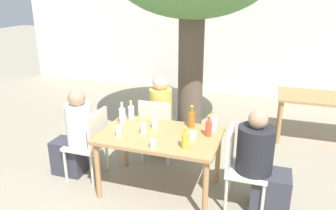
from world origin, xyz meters
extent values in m
plane|color=gray|center=(0.00, 0.00, 0.00)|extent=(30.00, 30.00, 0.00)
cube|color=white|center=(0.00, 4.19, 1.40)|extent=(10.00, 0.08, 2.80)
cylinder|color=brown|center=(-0.03, 1.48, 1.00)|extent=(0.38, 0.38, 2.01)
cube|color=#B27F4C|center=(0.00, 0.00, 0.72)|extent=(1.37, 0.86, 0.04)
cylinder|color=#B27F4C|center=(-0.62, -0.37, 0.35)|extent=(0.06, 0.06, 0.70)
cylinder|color=#B27F4C|center=(0.62, -0.37, 0.35)|extent=(0.06, 0.06, 0.70)
cylinder|color=#B27F4C|center=(-0.62, 0.37, 0.35)|extent=(0.06, 0.06, 0.70)
cylinder|color=#B27F4C|center=(0.62, 0.37, 0.35)|extent=(0.06, 0.06, 0.70)
cube|color=#B27F4C|center=(1.96, 2.09, 0.72)|extent=(1.37, 0.77, 0.04)
cylinder|color=#B27F4C|center=(1.34, 1.76, 0.35)|extent=(0.06, 0.06, 0.70)
cylinder|color=#B27F4C|center=(1.34, 2.41, 0.35)|extent=(0.06, 0.06, 0.70)
cube|color=beige|center=(-1.00, 0.00, 0.44)|extent=(0.44, 0.44, 0.04)
cube|color=beige|center=(-0.80, 0.00, 0.68)|extent=(0.04, 0.44, 0.45)
cylinder|color=beige|center=(-1.19, 0.19, 0.21)|extent=(0.04, 0.04, 0.42)
cylinder|color=beige|center=(-1.19, -0.19, 0.21)|extent=(0.04, 0.04, 0.42)
cylinder|color=beige|center=(-0.81, 0.19, 0.21)|extent=(0.04, 0.04, 0.42)
cylinder|color=beige|center=(-0.81, -0.19, 0.21)|extent=(0.04, 0.04, 0.42)
cube|color=beige|center=(1.00, 0.00, 0.44)|extent=(0.44, 0.44, 0.04)
cube|color=beige|center=(0.80, 0.00, 0.68)|extent=(0.04, 0.44, 0.45)
cylinder|color=beige|center=(1.19, -0.19, 0.21)|extent=(0.04, 0.04, 0.42)
cylinder|color=beige|center=(1.19, 0.19, 0.21)|extent=(0.04, 0.04, 0.42)
cylinder|color=beige|center=(0.81, -0.19, 0.21)|extent=(0.04, 0.04, 0.42)
cylinder|color=beige|center=(0.81, 0.19, 0.21)|extent=(0.04, 0.04, 0.42)
cube|color=beige|center=(-0.27, 0.75, 0.44)|extent=(0.44, 0.44, 0.04)
cube|color=beige|center=(-0.27, 0.55, 0.68)|extent=(0.44, 0.04, 0.45)
cylinder|color=beige|center=(-0.08, 0.94, 0.21)|extent=(0.04, 0.04, 0.42)
cylinder|color=beige|center=(-0.46, 0.94, 0.21)|extent=(0.04, 0.04, 0.42)
cylinder|color=beige|center=(-0.08, 0.56, 0.21)|extent=(0.04, 0.04, 0.42)
cylinder|color=beige|center=(-0.46, 0.56, 0.21)|extent=(0.04, 0.04, 0.42)
cube|color=#383842|center=(-1.26, 0.00, 0.23)|extent=(0.40, 0.29, 0.46)
cylinder|color=white|center=(-1.06, 0.00, 0.71)|extent=(0.32, 0.32, 0.51)
sphere|color=tan|center=(-1.06, 0.00, 1.06)|extent=(0.21, 0.21, 0.21)
cube|color=#383842|center=(1.26, 0.00, 0.23)|extent=(0.40, 0.35, 0.46)
cylinder|color=#232328|center=(1.06, 0.00, 0.71)|extent=(0.39, 0.39, 0.50)
sphere|color=tan|center=(1.06, 0.00, 1.05)|extent=(0.20, 0.20, 0.20)
cube|color=#383842|center=(-0.27, 1.01, 0.23)|extent=(0.28, 0.40, 0.46)
cylinder|color=gold|center=(-0.27, 0.81, 0.73)|extent=(0.31, 0.31, 0.55)
sphere|color=beige|center=(-0.27, 0.81, 1.11)|extent=(0.21, 0.21, 0.21)
cylinder|color=silver|center=(-0.49, 0.31, 0.82)|extent=(0.08, 0.08, 0.17)
cylinder|color=silver|center=(-0.49, 0.31, 0.94)|extent=(0.03, 0.03, 0.06)
cylinder|color=gold|center=(-0.49, 0.31, 0.97)|extent=(0.04, 0.04, 0.01)
cylinder|color=#DB4C2D|center=(0.54, 0.12, 0.82)|extent=(0.07, 0.07, 0.18)
cylinder|color=#DB4C2D|center=(0.54, 0.12, 0.94)|extent=(0.03, 0.03, 0.06)
cylinder|color=gold|center=(0.54, 0.12, 0.98)|extent=(0.03, 0.03, 0.01)
cylinder|color=silver|center=(-0.54, 0.15, 0.83)|extent=(0.08, 0.08, 0.20)
cylinder|color=silver|center=(-0.54, 0.15, 0.97)|extent=(0.03, 0.03, 0.07)
cylinder|color=gold|center=(-0.54, 0.15, 1.01)|extent=(0.04, 0.04, 0.01)
cylinder|color=#9E661E|center=(0.30, 0.30, 0.83)|extent=(0.08, 0.08, 0.19)
cylinder|color=#9E661E|center=(0.30, 0.30, 0.96)|extent=(0.03, 0.03, 0.07)
cylinder|color=gold|center=(0.30, 0.30, 1.00)|extent=(0.04, 0.04, 0.01)
cylinder|color=silver|center=(0.56, 0.30, 0.82)|extent=(0.07, 0.07, 0.16)
cylinder|color=silver|center=(0.56, 0.30, 0.92)|extent=(0.03, 0.03, 0.06)
cylinder|color=gold|center=(0.56, 0.30, 0.96)|extent=(0.03, 0.03, 0.01)
cylinder|color=gold|center=(0.36, -0.25, 0.82)|extent=(0.07, 0.07, 0.17)
cylinder|color=gold|center=(0.36, -0.25, 0.93)|extent=(0.03, 0.03, 0.06)
cylinder|color=gold|center=(0.36, -0.25, 0.97)|extent=(0.03, 0.03, 0.01)
cylinder|color=silver|center=(0.05, -0.35, 0.78)|extent=(0.06, 0.06, 0.10)
cylinder|color=silver|center=(0.38, -0.01, 0.78)|extent=(0.08, 0.08, 0.08)
cylinder|color=silver|center=(-0.42, -0.20, 0.79)|extent=(0.06, 0.06, 0.12)
cylinder|color=white|center=(-0.12, 0.15, 0.79)|extent=(0.07, 0.07, 0.12)
cylinder|color=silver|center=(-0.19, -0.04, 0.79)|extent=(0.07, 0.07, 0.12)
camera|label=1|loc=(1.15, -3.21, 2.30)|focal=35.00mm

